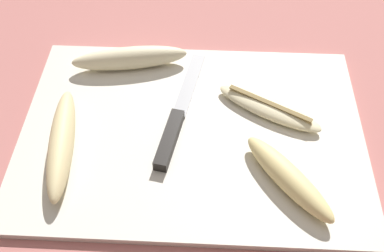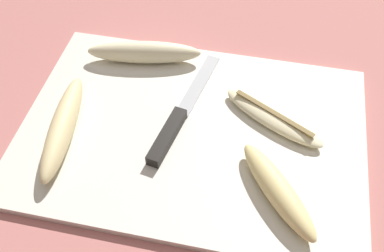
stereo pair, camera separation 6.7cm
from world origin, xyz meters
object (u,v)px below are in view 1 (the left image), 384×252
banana_bright_far (130,58)px  banana_pale_long (269,108)px  knife (174,127)px  banana_golden_short (289,178)px  banana_ripe_center (62,143)px

banana_bright_far → banana_pale_long: bearing=-21.9°
banana_pale_long → knife: bearing=-163.2°
knife → banana_pale_long: 0.15m
banana_golden_short → banana_bright_far: banana_bright_far is taller
knife → banana_ripe_center: size_ratio=1.22×
banana_ripe_center → banana_pale_long: banana_ripe_center is taller
knife → banana_bright_far: 0.16m
knife → banana_pale_long: bearing=27.5°
knife → banana_pale_long: size_ratio=1.44×
banana_golden_short → banana_pale_long: banana_golden_short is taller
banana_pale_long → banana_bright_far: 0.25m
knife → banana_pale_long: banana_pale_long is taller
knife → banana_ripe_center: 0.16m
knife → banana_golden_short: size_ratio=1.62×
banana_golden_short → banana_ripe_center: bearing=172.5°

